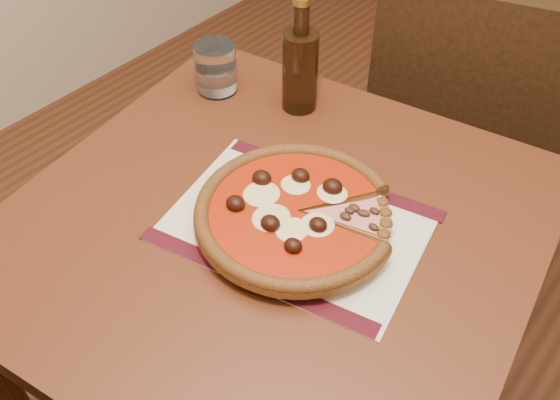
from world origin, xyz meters
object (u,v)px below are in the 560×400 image
(table, at_px, (272,262))
(pizza, at_px, (296,212))
(plate, at_px, (296,221))
(water_glass, at_px, (216,68))
(bottle, at_px, (300,67))
(chair_far, at_px, (466,135))

(table, distance_m, pizza, 0.14)
(plate, xyz_separation_m, water_glass, (-0.36, 0.19, 0.04))
(plate, relative_size, pizza, 0.92)
(plate, distance_m, bottle, 0.33)
(table, height_order, pizza, pizza)
(plate, bearing_deg, pizza, -144.33)
(water_glass, bearing_deg, bottle, 20.23)
(table, height_order, water_glass, water_glass)
(water_glass, height_order, bottle, bottle)
(chair_far, relative_size, water_glass, 9.56)
(table, distance_m, plate, 0.12)
(chair_far, xyz_separation_m, bottle, (-0.20, -0.40, 0.30))
(pizza, bearing_deg, table, -157.39)
(pizza, distance_m, bottle, 0.32)
(chair_far, bearing_deg, plate, 73.45)
(table, bearing_deg, bottle, 120.43)
(plate, distance_m, water_glass, 0.41)
(bottle, bearing_deg, chair_far, 63.69)
(plate, height_order, water_glass, water_glass)
(table, relative_size, chair_far, 0.97)
(chair_far, xyz_separation_m, water_glass, (-0.36, -0.46, 0.26))
(plate, bearing_deg, bottle, 127.52)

